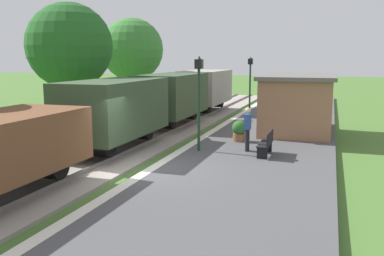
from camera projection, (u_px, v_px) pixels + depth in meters
name	position (u px, v px, depth m)	size (l,w,h in m)	color
ground_plane	(141.00, 175.00, 14.25)	(160.00, 160.00, 0.00)	#47702D
platform_slab	(235.00, 180.00, 13.25)	(6.00, 60.00, 0.25)	#4C4C4F
platform_edge_stripe	(152.00, 169.00, 14.09)	(0.36, 60.00, 0.01)	silver
track_ballast	(78.00, 168.00, 14.97)	(3.80, 60.00, 0.12)	#9E9389
rail_near	(96.00, 166.00, 14.73)	(0.07, 60.00, 0.14)	slate
rail_far	(60.00, 163.00, 15.17)	(0.07, 60.00, 0.14)	slate
freight_train	(152.00, 104.00, 20.96)	(2.50, 26.00, 2.72)	brown
station_hut	(298.00, 103.00, 21.16)	(3.50, 5.80, 2.78)	#9E6B4C
bench_near_hut	(267.00, 143.00, 15.93)	(0.42, 1.50, 0.91)	black
bench_down_platform	(291.00, 111.00, 25.50)	(0.42, 1.50, 0.91)	black
person_waiting	(248.00, 127.00, 16.64)	(0.26, 0.40, 1.71)	black
potted_planter	(239.00, 131.00, 18.67)	(0.64, 0.64, 0.92)	brown
lamp_post_near	(199.00, 86.00, 16.48)	(0.28, 0.28, 3.70)	#193823
lamp_post_far	(250.00, 75.00, 26.74)	(0.28, 0.28, 3.70)	#193823
tree_trackside_mid	(69.00, 46.00, 20.93)	(4.21, 4.21, 6.54)	#4C3823
tree_trackside_far	(132.00, 50.00, 28.56)	(4.16, 4.16, 6.48)	#4C3823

